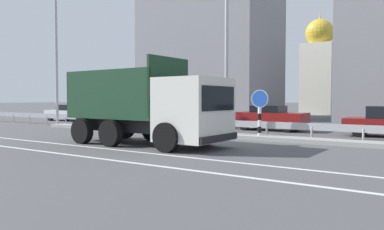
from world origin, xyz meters
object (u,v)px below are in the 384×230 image
parked_car_1 (127,113)px  parked_car_3 (270,118)px  street_lamp_0 (54,38)px  parked_car_2 (196,116)px  median_road_sign (260,113)px  street_lamp_1 (224,28)px  dump_truck (164,112)px  parked_car_0 (70,112)px  church_tower (319,68)px

parked_car_1 → parked_car_3: bearing=-89.5°
street_lamp_0 → parked_car_2: size_ratio=2.73×
median_road_sign → street_lamp_1: size_ratio=0.25×
median_road_sign → parked_car_2: median_road_sign is taller
median_road_sign → dump_truck: bearing=-116.5°
dump_truck → street_lamp_0: street_lamp_0 is taller
parked_car_0 → parked_car_3: 17.55m
street_lamp_1 → parked_car_1: (-11.43, 5.51, -4.41)m
parked_car_1 → church_tower: church_tower is taller
parked_car_3 → dump_truck: bearing=-3.0°
parked_car_3 → church_tower: church_tower is taller
dump_truck → parked_car_2: size_ratio=1.77×
dump_truck → parked_car_1: 14.50m
parked_car_2 → parked_car_3: (5.28, -0.15, 0.05)m
street_lamp_1 → parked_car_2: 8.62m
median_road_sign → parked_car_1: 14.08m
parked_car_1 → church_tower: bearing=-16.9°
street_lamp_1 → church_tower: size_ratio=0.77×
parked_car_3 → parked_car_0: bearing=-87.7°
dump_truck → parked_car_1: bearing=-129.9°
parked_car_0 → parked_car_2: (12.27, 0.45, 0.01)m
parked_car_1 → parked_car_3: size_ratio=1.10×
street_lamp_1 → median_road_sign: bearing=11.4°
street_lamp_1 → parked_car_1: size_ratio=2.01×
median_road_sign → parked_car_2: size_ratio=0.57×
street_lamp_0 → church_tower: (9.63, 28.95, -0.48)m
dump_truck → parked_car_3: (0.70, 9.23, -0.57)m
parked_car_0 → parked_car_2: size_ratio=1.14×
street_lamp_0 → parked_car_0: (-4.33, 4.61, -5.19)m
parked_car_0 → parked_car_1: 5.93m
street_lamp_0 → parked_car_2: street_lamp_0 is taller
dump_truck → parked_car_1: dump_truck is taller
parked_car_0 → parked_car_2: 12.28m
dump_truck → church_tower: 33.64m
median_road_sign → parked_car_0: (-18.99, 4.61, -0.52)m
parked_car_2 → parked_car_0: bearing=-90.4°
street_lamp_1 → parked_car_0: (-17.34, 4.94, -4.43)m
street_lamp_0 → parked_car_3: bearing=20.4°
street_lamp_0 → median_road_sign: bearing=0.0°
dump_truck → parked_car_2: 10.45m
parked_car_1 → parked_car_0: bearing=97.3°
parked_car_0 → parked_car_2: parked_car_0 is taller
street_lamp_1 → parked_car_3: (0.21, 5.24, -4.38)m
parked_car_0 → parked_car_1: bearing=-84.4°
street_lamp_1 → parked_car_3: street_lamp_1 is taller
dump_truck → parked_car_3: dump_truck is taller
street_lamp_0 → dump_truck: bearing=-19.0°
dump_truck → street_lamp_0: size_ratio=0.65×
street_lamp_1 → parked_car_3: size_ratio=2.20×
dump_truck → street_lamp_1: street_lamp_1 is taller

